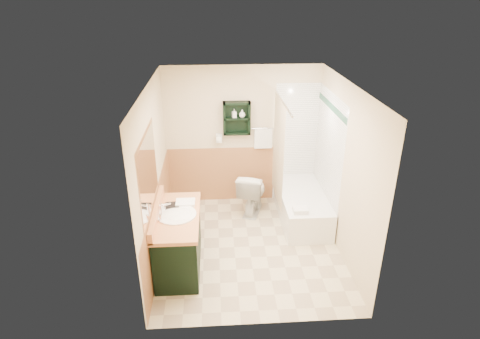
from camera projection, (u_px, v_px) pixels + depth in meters
name	position (u px, v px, depth m)	size (l,w,h in m)	color
floor	(249.00, 246.00, 5.95)	(3.00, 3.00, 0.00)	beige
back_wall	(242.00, 136.00, 6.83)	(2.60, 0.04, 2.40)	#FCEFC5
left_wall	(152.00, 176.00, 5.37)	(0.04, 3.00, 2.40)	#FCEFC5
right_wall	(345.00, 171.00, 5.53)	(0.04, 3.00, 2.40)	#FCEFC5
ceiling	(251.00, 84.00, 4.95)	(2.60, 3.00, 0.04)	white
wainscot_left	(159.00, 221.00, 5.67)	(2.98, 2.98, 1.00)	#B97A4B
wainscot_back	(242.00, 174.00, 7.09)	(2.58, 2.58, 1.00)	#B97A4B
mirror_frame	(148.00, 173.00, 4.75)	(1.30, 1.30, 1.00)	brown
mirror_glass	(149.00, 173.00, 4.75)	(1.20, 1.20, 0.90)	white
tile_right	(327.00, 160.00, 6.27)	(1.50, 1.50, 2.10)	white
tile_back	(302.00, 144.00, 6.92)	(0.95, 0.95, 2.10)	white
tile_accent	(332.00, 107.00, 5.92)	(1.50, 1.50, 0.10)	#144730
wall_shelf	(237.00, 118.00, 6.58)	(0.45, 0.15, 0.55)	black
hair_dryer	(219.00, 138.00, 6.73)	(0.10, 0.24, 0.18)	white
towel_bar	(263.00, 128.00, 6.73)	(0.40, 0.06, 0.40)	silver
curtain_rod	(282.00, 101.00, 5.83)	(0.03, 0.03, 1.60)	silver
shower_curtain	(278.00, 151.00, 6.35)	(1.05, 1.05, 1.70)	beige
vanity	(178.00, 241.00, 5.39)	(0.59, 1.26, 0.80)	black
bathtub	(302.00, 206.00, 6.57)	(0.71, 1.50, 0.47)	white
toilet	(252.00, 192.00, 6.75)	(0.41, 0.74, 0.72)	white
counter_towel	(185.00, 203.00, 5.49)	(0.26, 0.20, 0.04)	silver
vanity_book	(165.00, 200.00, 5.34)	(0.18, 0.02, 0.24)	black
tub_towel	(300.00, 210.00, 5.92)	(0.21, 0.18, 0.07)	silver
soap_bottle_a	(234.00, 116.00, 6.55)	(0.06, 0.14, 0.07)	white
soap_bottle_b	(242.00, 114.00, 6.55)	(0.10, 0.13, 0.10)	white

